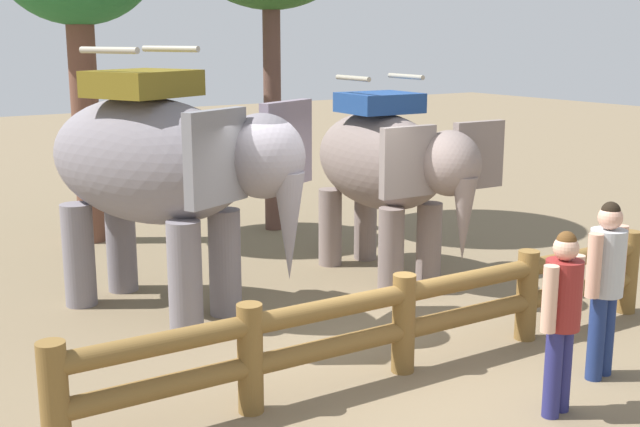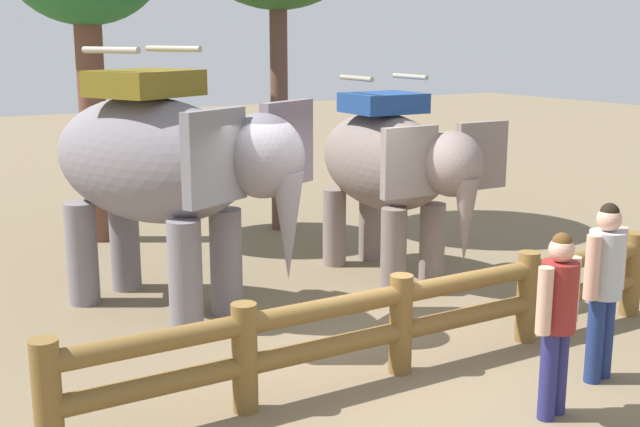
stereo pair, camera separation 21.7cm
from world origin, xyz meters
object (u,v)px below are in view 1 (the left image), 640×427
at_px(elephant_center, 387,167).
at_px(tourist_woman_in_black, 562,310).
at_px(elephant_near_left, 161,168).
at_px(log_fence, 404,316).
at_px(tourist_man_in_blue, 606,277).

bearing_deg(elephant_center, tourist_woman_in_black, -107.36).
bearing_deg(elephant_near_left, elephant_center, -5.89).
distance_m(log_fence, elephant_near_left, 3.57).
height_order(log_fence, elephant_center, elephant_center).
height_order(log_fence, elephant_near_left, elephant_near_left).
height_order(elephant_near_left, tourist_man_in_blue, elephant_near_left).
bearing_deg(tourist_woman_in_black, log_fence, 110.48).
distance_m(log_fence, tourist_man_in_blue, 2.06).
distance_m(log_fence, tourist_woman_in_black, 1.69).
bearing_deg(log_fence, elephant_center, 55.12).
bearing_deg(elephant_near_left, log_fence, -66.75).
bearing_deg(elephant_center, tourist_man_in_blue, -94.51).
distance_m(elephant_near_left, tourist_woman_in_black, 5.05).
height_order(elephant_center, tourist_man_in_blue, elephant_center).
xyz_separation_m(elephant_near_left, tourist_man_in_blue, (2.92, -4.28, -0.79)).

